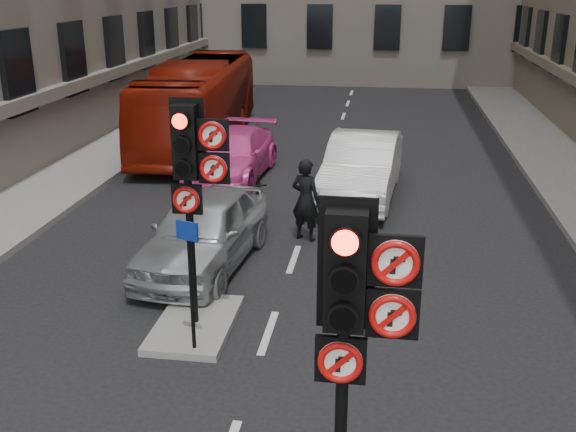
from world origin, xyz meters
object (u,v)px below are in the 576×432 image
(motorcycle, at_px, (258,197))
(info_sign, at_px, (190,268))
(signal_near, at_px, (354,309))
(motorcyclist, at_px, (306,200))
(signal_far, at_px, (192,166))
(bus_red, at_px, (199,103))
(car_white, at_px, (362,167))
(car_pink, at_px, (232,155))
(car_silver, at_px, (204,231))

(motorcycle, relative_size, info_sign, 0.76)
(signal_near, height_order, motorcyclist, signal_near)
(signal_near, xyz_separation_m, signal_far, (-2.60, 4.00, 0.12))
(bus_red, bearing_deg, car_white, -46.22)
(signal_near, xyz_separation_m, car_white, (-0.32, 11.34, -1.79))
(signal_near, height_order, info_sign, signal_near)
(signal_near, xyz_separation_m, car_pink, (-3.98, 12.53, -1.92))
(car_pink, bearing_deg, motorcyclist, -56.38)
(signal_far, bearing_deg, motorcycle, 90.72)
(car_silver, bearing_deg, bus_red, 111.18)
(car_white, distance_m, car_pink, 3.85)
(car_pink, distance_m, info_sign, 9.49)
(signal_far, xyz_separation_m, motorcyclist, (1.21, 4.14, -1.81))
(signal_far, relative_size, info_sign, 1.77)
(signal_near, relative_size, bus_red, 0.36)
(car_silver, bearing_deg, motorcycle, 86.13)
(car_silver, relative_size, car_white, 0.88)
(signal_far, distance_m, motorcyclist, 4.67)
(signal_near, height_order, signal_far, signal_far)
(car_silver, bearing_deg, signal_far, -71.40)
(car_white, height_order, car_pink, car_white)
(car_silver, distance_m, info_sign, 3.42)
(car_pink, height_order, motorcycle, car_pink)
(info_sign, bearing_deg, car_silver, 119.68)
(signal_far, distance_m, car_pink, 8.88)
(car_silver, bearing_deg, car_white, 65.25)
(signal_near, distance_m, motorcyclist, 8.43)
(signal_far, xyz_separation_m, car_white, (2.28, 7.34, -1.91))
(car_silver, distance_m, bus_red, 10.47)
(car_silver, xyz_separation_m, motorcycle, (0.50, 3.03, -0.26))
(car_pink, xyz_separation_m, motorcyclist, (2.59, -4.40, 0.23))
(signal_far, distance_m, bus_red, 13.04)
(bus_red, relative_size, motorcycle, 6.49)
(signal_far, xyz_separation_m, bus_red, (-3.39, 12.53, -1.31))
(car_pink, bearing_deg, info_sign, -77.71)
(signal_far, bearing_deg, car_silver, 103.05)
(car_silver, distance_m, motorcycle, 3.08)
(bus_red, relative_size, motorcyclist, 5.58)
(car_white, relative_size, motorcyclist, 2.68)
(signal_near, bearing_deg, motorcycle, 105.71)
(car_white, xyz_separation_m, motorcycle, (-2.34, -1.84, -0.33))
(signal_near, distance_m, signal_far, 4.77)
(car_white, xyz_separation_m, bus_red, (-5.66, 5.19, 0.60))
(motorcycle, bearing_deg, motorcyclist, -54.25)
(car_white, relative_size, motorcycle, 3.12)
(info_sign, bearing_deg, motorcycle, 109.41)
(bus_red, distance_m, info_sign, 13.79)
(car_pink, bearing_deg, motorcycle, -63.57)
(signal_near, bearing_deg, car_pink, 107.61)
(signal_far, height_order, motorcycle, signal_far)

